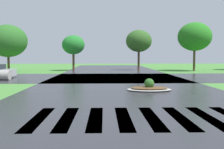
# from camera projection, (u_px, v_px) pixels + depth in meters

# --- Properties ---
(asphalt_roadway) EXTENTS (11.42, 80.00, 0.01)m
(asphalt_roadway) POSITION_uv_depth(u_px,v_px,m) (126.00, 95.00, 13.56)
(asphalt_roadway) COLOR #2B2B30
(asphalt_roadway) RESTS_ON ground
(asphalt_cross_road) EXTENTS (90.00, 10.28, 0.01)m
(asphalt_cross_road) POSITION_uv_depth(u_px,v_px,m) (116.00, 78.00, 24.31)
(asphalt_cross_road) COLOR #2B2B30
(asphalt_cross_road) RESTS_ON ground
(crosswalk_stripes) EXTENTS (6.75, 3.40, 0.01)m
(crosswalk_stripes) POSITION_uv_depth(u_px,v_px,m) (138.00, 118.00, 8.73)
(crosswalk_stripes) COLOR white
(crosswalk_stripes) RESTS_ON ground
(median_island) EXTENTS (2.52, 1.78, 0.68)m
(median_island) POSITION_uv_depth(u_px,v_px,m) (149.00, 88.00, 15.49)
(median_island) COLOR #9E9B93
(median_island) RESTS_ON ground
(background_treeline) EXTENTS (41.23, 6.32, 6.06)m
(background_treeline) POSITION_uv_depth(u_px,v_px,m) (108.00, 41.00, 34.26)
(background_treeline) COLOR #4C3823
(background_treeline) RESTS_ON ground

